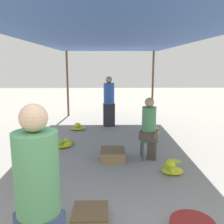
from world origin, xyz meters
TOP-DOWN VIEW (x-y plane):
  - canopy_post_back_left at (-1.68, 8.34)m, footprint 0.08×0.08m
  - canopy_post_back_right at (1.68, 8.34)m, footprint 0.08×0.08m
  - canopy_tarp at (0.00, 4.32)m, footprint 3.77×8.44m
  - vendor_foreground at (-0.70, 0.42)m, footprint 0.48×0.48m
  - stool at (0.78, 3.67)m, footprint 0.34×0.34m
  - vendor_seated at (0.80, 3.68)m, footprint 0.45×0.45m
  - banana_pile_left_0 at (-1.44, 2.51)m, footprint 0.39×0.44m
  - banana_pile_left_1 at (-1.24, 4.53)m, footprint 0.64×0.52m
  - banana_pile_left_2 at (-1.08, 1.76)m, footprint 0.52×0.51m
  - banana_pile_left_3 at (-1.05, 6.16)m, footprint 0.48×0.44m
  - banana_pile_right_0 at (1.10, 2.91)m, footprint 0.40×0.46m
  - banana_pile_right_1 at (1.17, 5.35)m, footprint 0.47×0.46m
  - crate_near at (0.00, 3.60)m, footprint 0.52×0.52m
  - crate_mid at (-0.34, 1.42)m, footprint 0.47×0.47m
  - shopper_walking_mid at (-0.06, 6.59)m, footprint 0.40×0.40m

SIDE VIEW (x-z plane):
  - banana_pile_left_2 at x=-1.08m, z-range -0.04..0.18m
  - banana_pile_left_1 at x=-1.24m, z-range -0.03..0.17m
  - banana_pile_left_3 at x=-1.05m, z-range -0.03..0.19m
  - crate_mid at x=-0.34m, z-range 0.00..0.19m
  - banana_pile_left_0 at x=-1.44m, z-range -0.02..0.21m
  - banana_pile_right_1 at x=1.17m, z-range -0.04..0.25m
  - banana_pile_right_0 at x=1.10m, z-range -0.02..0.26m
  - crate_near at x=0.00m, z-range 0.00..0.24m
  - stool at x=0.78m, z-range 0.13..0.59m
  - vendor_seated at x=0.80m, z-range 0.03..1.38m
  - shopper_walking_mid at x=-0.06m, z-range 0.03..1.68m
  - vendor_foreground at x=-0.70m, z-range 0.03..1.78m
  - canopy_post_back_left at x=-1.68m, z-range 0.00..2.54m
  - canopy_post_back_right at x=1.68m, z-range 0.00..2.54m
  - canopy_tarp at x=0.00m, z-range 2.54..2.58m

